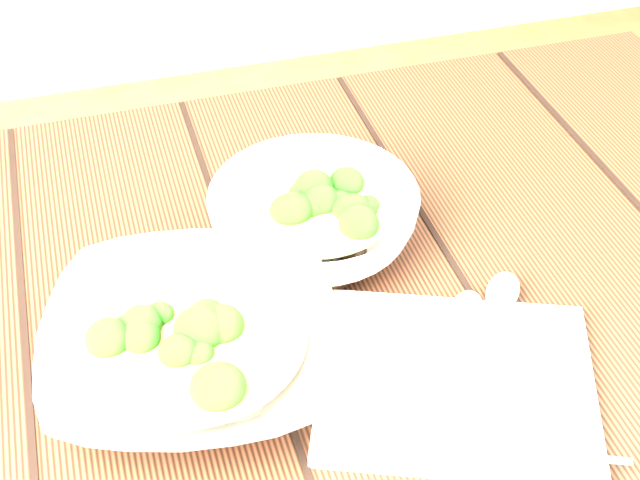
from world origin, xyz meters
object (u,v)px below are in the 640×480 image
trivet (306,250)px  soup_bowl_front (192,346)px  table (286,413)px  soup_bowl_back (314,217)px  napkin (456,381)px

trivet → soup_bowl_front: bearing=-140.3°
table → soup_bowl_back: 0.19m
table → napkin: (0.12, -0.10, 0.13)m
soup_bowl_back → trivet: size_ratio=1.78×
trivet → napkin: 0.20m
table → soup_bowl_front: size_ratio=4.14×
table → soup_bowl_front: soup_bowl_front is taller
soup_bowl_front → soup_bowl_back: soup_bowl_back is taller
soup_bowl_front → trivet: size_ratio=2.46×
soup_bowl_front → napkin: soup_bowl_front is taller
soup_bowl_front → soup_bowl_back: (0.14, 0.13, 0.00)m
trivet → soup_bowl_back: bearing=57.1°
table → napkin: napkin is taller
soup_bowl_back → napkin: size_ratio=0.93×
table → soup_bowl_back: soup_bowl_back is taller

